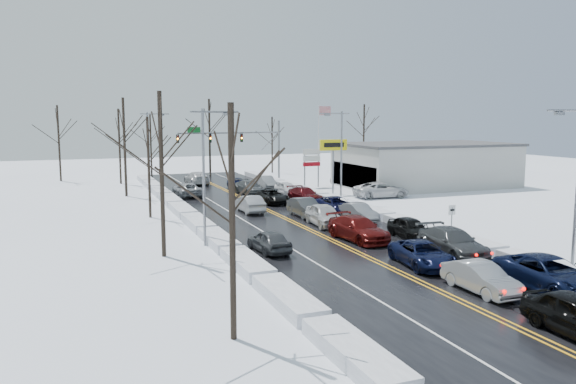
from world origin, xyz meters
name	(u,v)px	position (x,y,z in m)	size (l,w,h in m)	color
ground	(300,226)	(0.00, 0.00, 0.00)	(160.00, 160.00, 0.00)	white
road_surface	(291,221)	(0.00, 2.00, 0.01)	(14.00, 84.00, 0.01)	black
snow_bank_left	(199,228)	(-7.60, 2.00, 0.00)	(1.54, 72.00, 0.63)	silver
snow_bank_right	(373,215)	(7.60, 2.00, 0.00)	(1.54, 72.00, 0.63)	silver
traffic_signal_mast	(241,141)	(3.45, 27.99, 5.48)	(13.28, 0.39, 8.00)	slate
tires_plus_sign	(333,149)	(10.50, 15.99, 4.99)	(3.20, 0.34, 6.00)	slate
used_vehicles_sign	(312,160)	(10.50, 22.00, 3.32)	(2.20, 0.22, 4.65)	slate
speed_limit_sign	(452,215)	(8.20, -8.00, 1.63)	(0.55, 0.09, 2.35)	slate
flagpole	(320,136)	(15.17, 30.00, 5.93)	(1.87, 1.20, 10.00)	silver
dealership_building	(425,165)	(23.98, 18.00, 2.66)	(20.40, 12.40, 5.30)	#B3B3AE
streetlight_se	(575,177)	(8.30, -18.00, 5.31)	(3.20, 0.25, 9.00)	slate
streetlight_ne	(340,149)	(8.30, 10.00, 5.31)	(3.20, 0.25, 9.00)	slate
streetlight_sw	(207,166)	(-8.30, -4.00, 5.31)	(3.20, 0.25, 9.00)	slate
streetlight_nw	(150,145)	(-8.30, 24.00, 5.31)	(3.20, 0.25, 9.00)	slate
tree_left_a	(232,176)	(-11.00, -20.00, 6.29)	(3.60, 3.60, 9.00)	#2D231C
tree_left_b	(161,142)	(-11.50, -6.00, 6.99)	(4.00, 4.00, 10.00)	#2D231C
tree_left_c	(148,147)	(-10.50, 8.00, 5.94)	(3.40, 3.40, 8.50)	#2D231C
tree_left_d	(124,128)	(-11.20, 22.00, 7.33)	(4.20, 4.20, 10.50)	#2D231C
tree_left_e	(119,132)	(-10.80, 34.00, 6.64)	(3.80, 3.80, 9.50)	#2D231C
tree_far_a	(58,128)	(-18.00, 40.00, 6.99)	(4.00, 4.00, 10.00)	#2D231C
tree_far_b	(150,132)	(-6.00, 41.00, 6.29)	(3.60, 3.60, 9.00)	#2D231C
tree_far_c	(209,122)	(2.00, 39.00, 7.68)	(4.40, 4.40, 11.00)	#2D231C
tree_far_d	(272,134)	(12.00, 40.50, 5.94)	(3.40, 3.40, 8.50)	#2D231C
tree_far_e	(364,124)	(28.00, 41.00, 7.33)	(4.20, 4.20, 10.50)	#2D231C
queued_car_1	(480,292)	(1.77, -18.75, 0.00)	(1.54, 4.41, 1.45)	#A2A4A9
queued_car_2	(422,266)	(1.93, -13.64, 0.00)	(2.34, 5.07, 1.41)	black
queued_car_3	(358,240)	(1.72, -6.31, 0.00)	(2.29, 5.64, 1.64)	#540C0B
queued_car_4	(324,226)	(1.78, -0.64, 0.00)	(2.00, 4.97, 1.69)	silver
queued_car_5	(305,217)	(1.91, 3.54, 0.00)	(1.67, 4.78, 1.58)	#3F4244
queued_car_6	(273,203)	(1.84, 11.64, 0.00)	(2.27, 4.92, 1.37)	black
queued_car_7	(250,194)	(1.65, 18.81, 0.00)	(2.07, 5.09, 1.48)	#464A4C
queued_car_8	(238,189)	(1.62, 23.45, 0.00)	(1.63, 4.05, 1.38)	black
queued_car_10	(549,290)	(5.11, -19.74, 0.00)	(2.77, 6.00, 1.67)	black
queued_car_11	(452,256)	(5.09, -12.21, 0.00)	(2.33, 5.72, 1.66)	#3A3C3E
queued_car_12	(410,238)	(5.44, -7.06, 0.00)	(1.76, 4.37, 1.49)	black
queued_car_13	(359,221)	(5.31, 0.29, 0.00)	(1.50, 4.30, 1.42)	gray
queued_car_14	(336,213)	(5.25, 4.32, 0.00)	(2.36, 5.13, 1.43)	black
queued_car_15	(305,202)	(5.16, 11.35, 0.00)	(2.02, 4.98, 1.44)	#47090D
queued_car_16	(287,195)	(5.36, 16.87, 0.00)	(1.64, 4.08, 1.39)	white
queued_car_17	(267,187)	(5.31, 23.63, 0.00)	(1.47, 4.21, 1.39)	gray
oncoming_car_0	(250,212)	(-1.83, 7.47, 0.00)	(1.61, 4.61, 1.52)	#BDBDBF
oncoming_car_1	(187,196)	(-5.13, 19.44, 0.00)	(2.46, 5.33, 1.48)	#93959A
oncoming_car_2	(197,184)	(-1.86, 30.02, 0.00)	(2.26, 5.56, 1.61)	silver
oncoming_car_3	(269,252)	(-5.11, -7.20, 0.00)	(1.68, 4.17, 1.42)	#434549
parked_car_0	(381,198)	(13.85, 11.20, 0.00)	(2.72, 5.90, 1.64)	silver
parked_car_1	(388,191)	(17.10, 15.17, 0.00)	(1.98, 4.86, 1.41)	#3D3F41
parked_car_2	(341,184)	(15.09, 23.29, 0.00)	(1.65, 4.11, 1.40)	black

